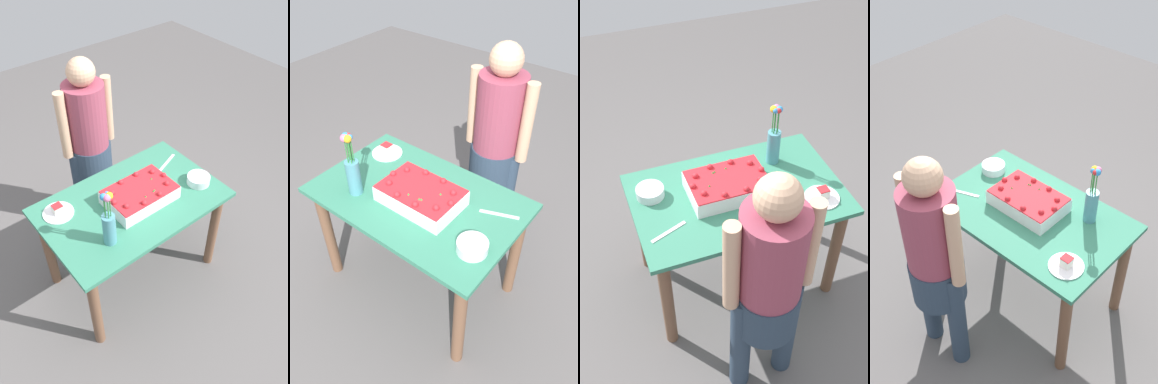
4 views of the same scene
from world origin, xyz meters
The scene contains 8 objects.
ground_plane centered at (0.00, 0.00, 0.00)m, with size 8.00×8.00×0.00m, color #5D5858.
dining_table centered at (0.00, 0.00, 0.63)m, with size 1.20×0.76×0.78m.
sheet_cake centered at (-0.05, 0.03, 0.83)m, with size 0.45×0.30×0.12m.
serving_plate_with_slice centered at (0.43, -0.21, 0.79)m, with size 0.20×0.20×0.07m.
cake_knife centered at (-0.45, -0.16, 0.78)m, with size 0.22×0.02×0.00m, color silver.
flower_vase centered at (0.30, 0.19, 0.93)m, with size 0.08×0.08×0.39m.
fruit_bowl centered at (-0.47, 0.14, 0.81)m, with size 0.16×0.16×0.06m, color silver.
person_standing centered at (-0.11, -0.68, 0.85)m, with size 0.45×0.31×1.49m.
Camera 4 is at (1.41, -1.70, 2.79)m, focal length 45.00 mm.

